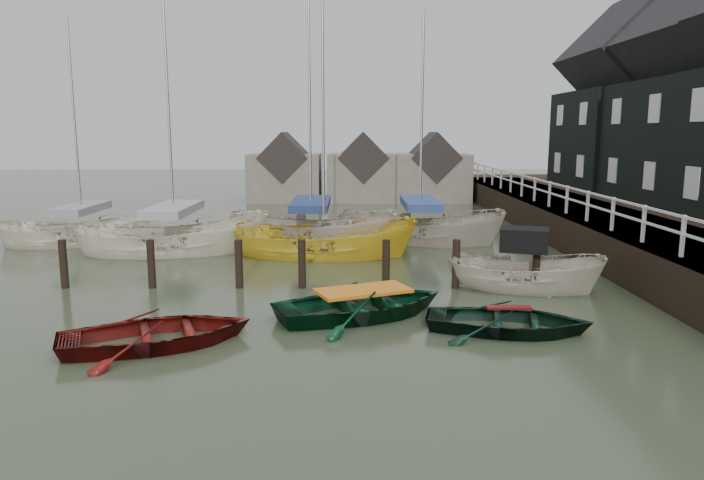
{
  "coord_description": "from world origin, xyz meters",
  "views": [
    {
      "loc": [
        0.17,
        -14.49,
        4.43
      ],
      "look_at": [
        0.23,
        2.95,
        1.4
      ],
      "focal_mm": 32.0,
      "sensor_mm": 36.0,
      "label": 1
    }
  ],
  "objects_px": {
    "sailboat_c": "(324,255)",
    "rowboat_dkgreen": "(508,331)",
    "rowboat_green": "(363,316)",
    "sailboat_b": "(311,243)",
    "rowboat_red": "(159,345)",
    "sailboat_a": "(175,251)",
    "sailboat_d": "(420,240)",
    "motorboat": "(524,287)",
    "sailboat_e": "(83,242)"
  },
  "relations": [
    {
      "from": "rowboat_dkgreen",
      "to": "sailboat_a",
      "type": "xyz_separation_m",
      "value": [
        -10.03,
        9.36,
        0.06
      ]
    },
    {
      "from": "rowboat_dkgreen",
      "to": "sailboat_a",
      "type": "relative_size",
      "value": 0.3
    },
    {
      "from": "rowboat_dkgreen",
      "to": "sailboat_d",
      "type": "xyz_separation_m",
      "value": [
        -0.71,
        11.65,
        0.06
      ]
    },
    {
      "from": "rowboat_red",
      "to": "rowboat_green",
      "type": "distance_m",
      "value": 4.81
    },
    {
      "from": "rowboat_red",
      "to": "sailboat_a",
      "type": "xyz_separation_m",
      "value": [
        -2.47,
        10.25,
        0.06
      ]
    },
    {
      "from": "sailboat_c",
      "to": "sailboat_e",
      "type": "relative_size",
      "value": 1.15
    },
    {
      "from": "sailboat_b",
      "to": "sailboat_c",
      "type": "height_order",
      "value": "sailboat_b"
    },
    {
      "from": "rowboat_red",
      "to": "rowboat_dkgreen",
      "type": "height_order",
      "value": "rowboat_red"
    },
    {
      "from": "rowboat_red",
      "to": "rowboat_dkgreen",
      "type": "distance_m",
      "value": 7.62
    },
    {
      "from": "rowboat_dkgreen",
      "to": "sailboat_d",
      "type": "relative_size",
      "value": 0.3
    },
    {
      "from": "rowboat_red",
      "to": "motorboat",
      "type": "bearing_deg",
      "value": -84.41
    },
    {
      "from": "rowboat_red",
      "to": "sailboat_c",
      "type": "xyz_separation_m",
      "value": [
        3.08,
        9.65,
        0.01
      ]
    },
    {
      "from": "rowboat_green",
      "to": "sailboat_d",
      "type": "relative_size",
      "value": 0.36
    },
    {
      "from": "rowboat_green",
      "to": "sailboat_d",
      "type": "xyz_separation_m",
      "value": [
        2.52,
        10.45,
        0.06
      ]
    },
    {
      "from": "rowboat_dkgreen",
      "to": "sailboat_b",
      "type": "distance_m",
      "value": 12.04
    },
    {
      "from": "sailboat_a",
      "to": "rowboat_red",
      "type": "bearing_deg",
      "value": -176.27
    },
    {
      "from": "rowboat_red",
      "to": "sailboat_e",
      "type": "distance_m",
      "value": 13.85
    },
    {
      "from": "rowboat_red",
      "to": "sailboat_b",
      "type": "bearing_deg",
      "value": -33.5
    },
    {
      "from": "rowboat_green",
      "to": "motorboat",
      "type": "relative_size",
      "value": 0.93
    },
    {
      "from": "rowboat_green",
      "to": "sailboat_a",
      "type": "relative_size",
      "value": 0.36
    },
    {
      "from": "motorboat",
      "to": "sailboat_d",
      "type": "xyz_separation_m",
      "value": [
        -2.07,
        7.95,
        -0.03
      ]
    },
    {
      "from": "rowboat_dkgreen",
      "to": "sailboat_e",
      "type": "relative_size",
      "value": 0.37
    },
    {
      "from": "rowboat_green",
      "to": "sailboat_b",
      "type": "xyz_separation_m",
      "value": [
        -1.85,
        9.72,
        0.06
      ]
    },
    {
      "from": "rowboat_green",
      "to": "sailboat_b",
      "type": "height_order",
      "value": "sailboat_b"
    },
    {
      "from": "sailboat_c",
      "to": "rowboat_dkgreen",
      "type": "bearing_deg",
      "value": -148.42
    },
    {
      "from": "sailboat_b",
      "to": "motorboat",
      "type": "bearing_deg",
      "value": -119.49
    },
    {
      "from": "sailboat_b",
      "to": "sailboat_d",
      "type": "relative_size",
      "value": 0.99
    },
    {
      "from": "sailboat_b",
      "to": "sailboat_c",
      "type": "bearing_deg",
      "value": -145.79
    },
    {
      "from": "sailboat_e",
      "to": "rowboat_green",
      "type": "bearing_deg",
      "value": -153.72
    },
    {
      "from": "rowboat_red",
      "to": "rowboat_green",
      "type": "bearing_deg",
      "value": -85.86
    },
    {
      "from": "rowboat_green",
      "to": "sailboat_d",
      "type": "bearing_deg",
      "value": -36.68
    },
    {
      "from": "rowboat_red",
      "to": "rowboat_green",
      "type": "xyz_separation_m",
      "value": [
        4.34,
        2.09,
        0.0
      ]
    },
    {
      "from": "rowboat_green",
      "to": "sailboat_c",
      "type": "distance_m",
      "value": 7.66
    },
    {
      "from": "rowboat_dkgreen",
      "to": "sailboat_b",
      "type": "height_order",
      "value": "sailboat_b"
    },
    {
      "from": "rowboat_dkgreen",
      "to": "sailboat_b",
      "type": "xyz_separation_m",
      "value": [
        -5.08,
        10.92,
        0.06
      ]
    },
    {
      "from": "sailboat_a",
      "to": "sailboat_d",
      "type": "relative_size",
      "value": 1.01
    },
    {
      "from": "rowboat_red",
      "to": "rowboat_green",
      "type": "height_order",
      "value": "rowboat_green"
    },
    {
      "from": "rowboat_green",
      "to": "motorboat",
      "type": "xyz_separation_m",
      "value": [
        4.59,
        2.5,
        0.1
      ]
    },
    {
      "from": "rowboat_green",
      "to": "sailboat_d",
      "type": "height_order",
      "value": "sailboat_d"
    },
    {
      "from": "rowboat_dkgreen",
      "to": "sailboat_e",
      "type": "distance_m",
      "value": 18.14
    },
    {
      "from": "rowboat_green",
      "to": "sailboat_c",
      "type": "height_order",
      "value": "sailboat_c"
    },
    {
      "from": "sailboat_a",
      "to": "sailboat_e",
      "type": "xyz_separation_m",
      "value": [
        -4.2,
        1.88,
        0.0
      ]
    },
    {
      "from": "rowboat_dkgreen",
      "to": "sailboat_c",
      "type": "height_order",
      "value": "sailboat_c"
    },
    {
      "from": "sailboat_c",
      "to": "motorboat",
      "type": "bearing_deg",
      "value": -126.38
    },
    {
      "from": "motorboat",
      "to": "sailboat_a",
      "type": "bearing_deg",
      "value": 80.03
    },
    {
      "from": "rowboat_red",
      "to": "motorboat",
      "type": "relative_size",
      "value": 0.85
    },
    {
      "from": "motorboat",
      "to": "sailboat_e",
      "type": "relative_size",
      "value": 0.47
    },
    {
      "from": "sailboat_d",
      "to": "rowboat_green",
      "type": "bearing_deg",
      "value": -173.45
    },
    {
      "from": "rowboat_red",
      "to": "sailboat_d",
      "type": "distance_m",
      "value": 14.3
    },
    {
      "from": "sailboat_d",
      "to": "sailboat_a",
      "type": "bearing_deg",
      "value": 123.91
    }
  ]
}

